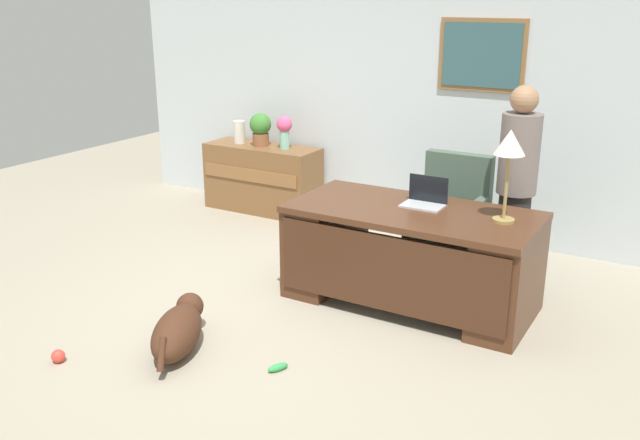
{
  "coord_description": "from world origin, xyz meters",
  "views": [
    {
      "loc": [
        2.65,
        -3.89,
        2.36
      ],
      "look_at": [
        0.19,
        0.3,
        0.75
      ],
      "focal_mm": 38.57,
      "sensor_mm": 36.0,
      "label": 1
    }
  ],
  "objects_px": {
    "dog_lying": "(178,330)",
    "dog_toy_ball": "(58,356)",
    "armchair": "(450,219)",
    "vase_empty": "(239,132)",
    "laptop": "(425,198)",
    "potted_plant": "(260,128)",
    "vase_with_flowers": "(284,129)",
    "person_standing": "(516,186)",
    "dog_toy_bone": "(278,367)",
    "desk": "(410,254)",
    "desk_lamp": "(510,149)",
    "credenza": "(263,178)"
  },
  "relations": [
    {
      "from": "desk",
      "to": "person_standing",
      "type": "height_order",
      "value": "person_standing"
    },
    {
      "from": "dog_toy_ball",
      "to": "desk_lamp",
      "type": "bearing_deg",
      "value": 42.26
    },
    {
      "from": "potted_plant",
      "to": "dog_toy_ball",
      "type": "distance_m",
      "value": 3.71
    },
    {
      "from": "person_standing",
      "to": "desk_lamp",
      "type": "bearing_deg",
      "value": -81.56
    },
    {
      "from": "vase_with_flowers",
      "to": "dog_toy_ball",
      "type": "distance_m",
      "value": 3.66
    },
    {
      "from": "vase_empty",
      "to": "potted_plant",
      "type": "height_order",
      "value": "potted_plant"
    },
    {
      "from": "dog_lying",
      "to": "desk_lamp",
      "type": "distance_m",
      "value": 2.63
    },
    {
      "from": "credenza",
      "to": "desk_lamp",
      "type": "relative_size",
      "value": 1.95
    },
    {
      "from": "vase_with_flowers",
      "to": "potted_plant",
      "type": "relative_size",
      "value": 0.98
    },
    {
      "from": "vase_with_flowers",
      "to": "dog_lying",
      "type": "bearing_deg",
      "value": -70.45
    },
    {
      "from": "desk",
      "to": "dog_toy_bone",
      "type": "bearing_deg",
      "value": -102.99
    },
    {
      "from": "credenza",
      "to": "dog_toy_ball",
      "type": "bearing_deg",
      "value": -77.61
    },
    {
      "from": "credenza",
      "to": "potted_plant",
      "type": "relative_size",
      "value": 3.66
    },
    {
      "from": "potted_plant",
      "to": "dog_toy_ball",
      "type": "xyz_separation_m",
      "value": [
        0.78,
        -3.51,
        -0.9
      ]
    },
    {
      "from": "armchair",
      "to": "vase_empty",
      "type": "height_order",
      "value": "armchair"
    },
    {
      "from": "dog_lying",
      "to": "dog_toy_ball",
      "type": "bearing_deg",
      "value": -137.13
    },
    {
      "from": "dog_toy_ball",
      "to": "dog_toy_bone",
      "type": "distance_m",
      "value": 1.48
    },
    {
      "from": "armchair",
      "to": "dog_lying",
      "type": "xyz_separation_m",
      "value": [
        -1.07,
        -2.37,
        -0.31
      ]
    },
    {
      "from": "laptop",
      "to": "desk_lamp",
      "type": "relative_size",
      "value": 0.47
    },
    {
      "from": "vase_empty",
      "to": "dog_toy_bone",
      "type": "xyz_separation_m",
      "value": [
        2.41,
        -2.86,
        -0.85
      ]
    },
    {
      "from": "vase_empty",
      "to": "dog_toy_ball",
      "type": "xyz_separation_m",
      "value": [
        1.08,
        -3.51,
        -0.83
      ]
    },
    {
      "from": "laptop",
      "to": "potted_plant",
      "type": "xyz_separation_m",
      "value": [
        -2.48,
        1.3,
        0.11
      ]
    },
    {
      "from": "desk",
      "to": "dog_toy_bone",
      "type": "height_order",
      "value": "desk"
    },
    {
      "from": "laptop",
      "to": "dog_toy_bone",
      "type": "xyz_separation_m",
      "value": [
        -0.36,
        -1.56,
        -0.81
      ]
    },
    {
      "from": "dog_lying",
      "to": "laptop",
      "type": "distance_m",
      "value": 2.12
    },
    {
      "from": "laptop",
      "to": "potted_plant",
      "type": "bearing_deg",
      "value": 152.36
    },
    {
      "from": "armchair",
      "to": "potted_plant",
      "type": "xyz_separation_m",
      "value": [
        -2.44,
        0.6,
        0.48
      ]
    },
    {
      "from": "vase_empty",
      "to": "dog_toy_ball",
      "type": "distance_m",
      "value": 3.77
    },
    {
      "from": "desk_lamp",
      "to": "vase_empty",
      "type": "height_order",
      "value": "desk_lamp"
    },
    {
      "from": "desk_lamp",
      "to": "dog_toy_ball",
      "type": "height_order",
      "value": "desk_lamp"
    },
    {
      "from": "desk_lamp",
      "to": "potted_plant",
      "type": "distance_m",
      "value": 3.44
    },
    {
      "from": "person_standing",
      "to": "dog_toy_ball",
      "type": "height_order",
      "value": "person_standing"
    },
    {
      "from": "laptop",
      "to": "vase_with_flowers",
      "type": "relative_size",
      "value": 0.9
    },
    {
      "from": "person_standing",
      "to": "dog_toy_ball",
      "type": "bearing_deg",
      "value": -128.13
    },
    {
      "from": "credenza",
      "to": "person_standing",
      "type": "bearing_deg",
      "value": -12.58
    },
    {
      "from": "desk",
      "to": "vase_with_flowers",
      "type": "height_order",
      "value": "vase_with_flowers"
    },
    {
      "from": "desk",
      "to": "credenza",
      "type": "bearing_deg",
      "value": 148.76
    },
    {
      "from": "vase_with_flowers",
      "to": "potted_plant",
      "type": "height_order",
      "value": "potted_plant"
    },
    {
      "from": "credenza",
      "to": "person_standing",
      "type": "height_order",
      "value": "person_standing"
    },
    {
      "from": "armchair",
      "to": "dog_toy_bone",
      "type": "relative_size",
      "value": 6.94
    },
    {
      "from": "armchair",
      "to": "person_standing",
      "type": "distance_m",
      "value": 0.7
    },
    {
      "from": "armchair",
      "to": "vase_empty",
      "type": "relative_size",
      "value": 4.07
    },
    {
      "from": "desk",
      "to": "credenza",
      "type": "height_order",
      "value": "desk"
    },
    {
      "from": "vase_empty",
      "to": "dog_toy_bone",
      "type": "relative_size",
      "value": 1.71
    },
    {
      "from": "desk",
      "to": "laptop",
      "type": "relative_size",
      "value": 5.94
    },
    {
      "from": "vase_empty",
      "to": "person_standing",
      "type": "bearing_deg",
      "value": -11.47
    },
    {
      "from": "desk_lamp",
      "to": "vase_empty",
      "type": "distance_m",
      "value": 3.71
    },
    {
      "from": "person_standing",
      "to": "vase_with_flowers",
      "type": "bearing_deg",
      "value": 166.04
    },
    {
      "from": "dog_toy_bone",
      "to": "laptop",
      "type": "bearing_deg",
      "value": 77.11
    },
    {
      "from": "laptop",
      "to": "potted_plant",
      "type": "height_order",
      "value": "potted_plant"
    }
  ]
}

